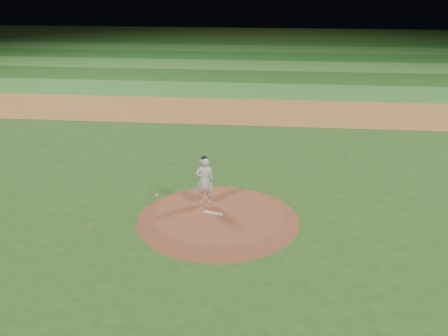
% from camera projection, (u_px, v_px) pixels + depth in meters
% --- Properties ---
extents(ground, '(120.00, 120.00, 0.00)m').
position_uv_depth(ground, '(218.00, 220.00, 16.96)').
color(ground, '#284F19').
rests_on(ground, ground).
extents(infield_dirt_band, '(70.00, 6.00, 0.02)m').
position_uv_depth(infield_dirt_band, '(244.00, 111.00, 29.90)').
color(infield_dirt_band, '#9A602F').
rests_on(infield_dirt_band, ground).
extents(outfield_stripe_0, '(70.00, 5.00, 0.02)m').
position_uv_depth(outfield_stripe_0, '(249.00, 91.00, 34.98)').
color(outfield_stripe_0, '#327329').
rests_on(outfield_stripe_0, ground).
extents(outfield_stripe_1, '(70.00, 5.00, 0.02)m').
position_uv_depth(outfield_stripe_1, '(252.00, 76.00, 39.60)').
color(outfield_stripe_1, '#1F4C18').
rests_on(outfield_stripe_1, ground).
extents(outfield_stripe_2, '(70.00, 5.00, 0.02)m').
position_uv_depth(outfield_stripe_2, '(255.00, 65.00, 44.22)').
color(outfield_stripe_2, '#39732A').
rests_on(outfield_stripe_2, ground).
extents(outfield_stripe_3, '(70.00, 5.00, 0.02)m').
position_uv_depth(outfield_stripe_3, '(257.00, 56.00, 48.84)').
color(outfield_stripe_3, '#1B4F19').
rests_on(outfield_stripe_3, ground).
extents(outfield_stripe_4, '(70.00, 5.00, 0.02)m').
position_uv_depth(outfield_stripe_4, '(259.00, 49.00, 53.47)').
color(outfield_stripe_4, '#2E6424').
rests_on(outfield_stripe_4, ground).
extents(outfield_stripe_5, '(70.00, 5.00, 0.02)m').
position_uv_depth(outfield_stripe_5, '(260.00, 42.00, 58.09)').
color(outfield_stripe_5, '#1B4E19').
rests_on(outfield_stripe_5, ground).
extents(pitchers_mound, '(5.50, 5.50, 0.25)m').
position_uv_depth(pitchers_mound, '(218.00, 216.00, 16.92)').
color(pitchers_mound, brown).
rests_on(pitchers_mound, ground).
extents(pitching_rubber, '(0.66, 0.32, 0.03)m').
position_uv_depth(pitching_rubber, '(214.00, 213.00, 16.83)').
color(pitching_rubber, silver).
rests_on(pitching_rubber, pitchers_mound).
extents(rosin_bag, '(0.11, 0.11, 0.06)m').
position_uv_depth(rosin_bag, '(157.00, 195.00, 18.13)').
color(rosin_bag, silver).
rests_on(rosin_bag, pitchers_mound).
extents(pitcher_on_mound, '(0.70, 0.53, 1.80)m').
position_uv_depth(pitcher_on_mound, '(205.00, 181.00, 17.22)').
color(pitcher_on_mound, white).
rests_on(pitcher_on_mound, pitchers_mound).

